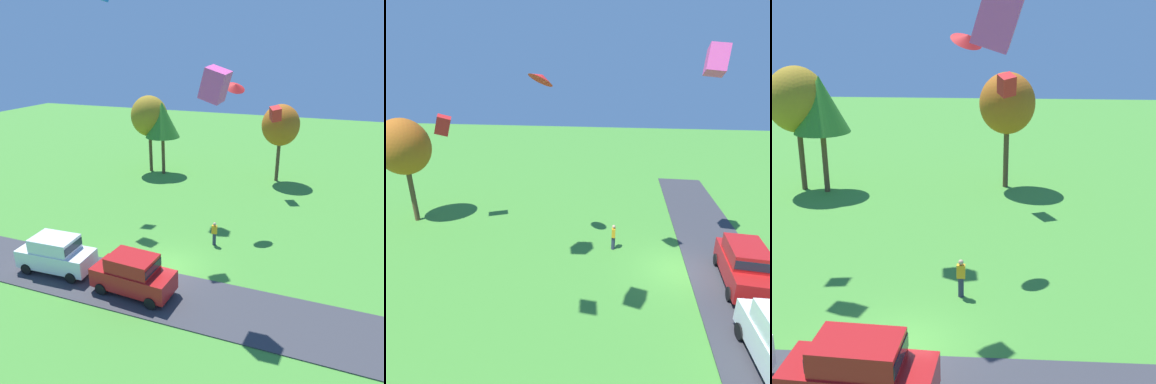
% 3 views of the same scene
% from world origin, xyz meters
% --- Properties ---
extents(ground_plane, '(120.00, 120.00, 0.00)m').
position_xyz_m(ground_plane, '(0.00, 0.00, 0.00)').
color(ground_plane, '#478E33').
extents(pavement_strip, '(36.00, 4.40, 0.06)m').
position_xyz_m(pavement_strip, '(0.00, -2.76, 0.03)').
color(pavement_strip, '#38383D').
rests_on(pavement_strip, ground).
extents(car_suv_mid_row, '(4.71, 2.28, 2.28)m').
position_xyz_m(car_suv_mid_row, '(-0.74, -3.14, 1.30)').
color(car_suv_mid_row, red).
rests_on(car_suv_mid_row, ground).
extents(person_watching_sky, '(0.36, 0.24, 1.71)m').
position_xyz_m(person_watching_sky, '(1.83, 3.74, 0.88)').
color(person_watching_sky, '#2D334C').
rests_on(person_watching_sky, ground).
extents(tree_lone_near, '(3.72, 3.72, 7.85)m').
position_xyz_m(tree_lone_near, '(3.84, 19.14, 5.77)').
color(tree_lone_near, brown).
rests_on(tree_lone_near, ground).
extents(kite_box_topmost, '(1.18, 1.51, 1.54)m').
position_xyz_m(kite_box_topmost, '(3.72, 15.70, 7.43)').
color(kite_box_topmost, red).
extents(kite_delta_trailing_tail, '(2.07, 2.07, 0.98)m').
position_xyz_m(kite_delta_trailing_tail, '(1.82, 8.08, 10.41)').
color(kite_delta_trailing_tail, red).
extents(kite_box_high_right, '(1.49, 1.26, 1.79)m').
position_xyz_m(kite_box_high_right, '(3.19, -1.32, 11.29)').
color(kite_box_high_right, '#EA4C9E').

